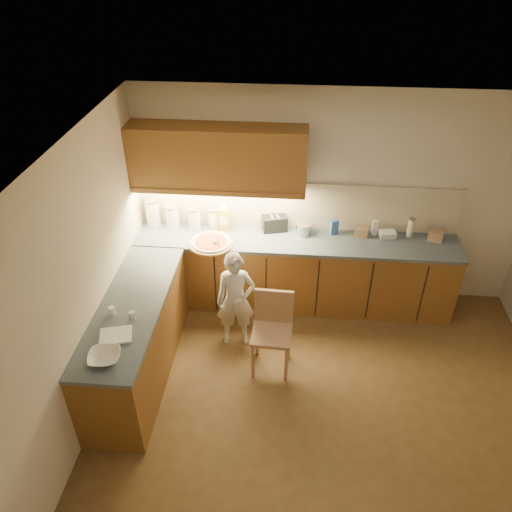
% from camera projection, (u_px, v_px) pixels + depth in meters
% --- Properties ---
extents(room, '(4.54, 4.50, 2.62)m').
position_uv_depth(room, '(344.00, 276.00, 3.94)').
color(room, brown).
rests_on(room, ground).
extents(l_counter, '(3.77, 2.62, 0.92)m').
position_uv_depth(l_counter, '(246.00, 292.00, 5.72)').
color(l_counter, brown).
rests_on(l_counter, ground).
extents(backsplash, '(3.75, 0.02, 0.58)m').
position_uv_depth(backsplash, '(298.00, 206.00, 5.86)').
color(backsplash, beige).
rests_on(backsplash, l_counter).
extents(upper_cabinets, '(1.95, 0.36, 0.73)m').
position_uv_depth(upper_cabinets, '(218.00, 158.00, 5.43)').
color(upper_cabinets, brown).
rests_on(upper_cabinets, ground).
extents(pizza_on_board, '(0.51, 0.51, 0.21)m').
position_uv_depth(pizza_on_board, '(211.00, 243.00, 5.69)').
color(pizza_on_board, tan).
rests_on(pizza_on_board, l_counter).
extents(child, '(0.46, 0.34, 1.16)m').
position_uv_depth(child, '(236.00, 300.00, 5.41)').
color(child, silver).
rests_on(child, ground).
extents(wooden_chair, '(0.42, 0.42, 0.90)m').
position_uv_depth(wooden_chair, '(272.00, 326.00, 5.16)').
color(wooden_chair, tan).
rests_on(wooden_chair, ground).
extents(mixing_bowl, '(0.31, 0.31, 0.07)m').
position_uv_depth(mixing_bowl, '(104.00, 357.00, 4.20)').
color(mixing_bowl, white).
rests_on(mixing_bowl, l_counter).
extents(canister_a, '(0.17, 0.17, 0.35)m').
position_uv_depth(canister_a, '(153.00, 212.00, 5.96)').
color(canister_a, silver).
rests_on(canister_a, l_counter).
extents(canister_b, '(0.16, 0.16, 0.29)m').
position_uv_depth(canister_b, '(172.00, 216.00, 5.95)').
color(canister_b, white).
rests_on(canister_b, l_counter).
extents(canister_c, '(0.15, 0.15, 0.27)m').
position_uv_depth(canister_c, '(194.00, 218.00, 5.92)').
color(canister_c, white).
rests_on(canister_c, l_counter).
extents(canister_d, '(0.16, 0.16, 0.25)m').
position_uv_depth(canister_d, '(214.00, 218.00, 5.95)').
color(canister_d, white).
rests_on(canister_d, l_counter).
extents(oil_jug, '(0.12, 0.10, 0.32)m').
position_uv_depth(oil_jug, '(224.00, 219.00, 5.89)').
color(oil_jug, gold).
rests_on(oil_jug, l_counter).
extents(toaster, '(0.32, 0.23, 0.19)m').
position_uv_depth(toaster, '(275.00, 223.00, 5.91)').
color(toaster, black).
rests_on(toaster, l_counter).
extents(steel_pot, '(0.18, 0.18, 0.14)m').
position_uv_depth(steel_pot, '(303.00, 229.00, 5.85)').
color(steel_pot, '#ABAAAF').
rests_on(steel_pot, l_counter).
extents(blue_box, '(0.11, 0.09, 0.18)m').
position_uv_depth(blue_box, '(334.00, 227.00, 5.85)').
color(blue_box, '#375DA5').
rests_on(blue_box, l_counter).
extents(card_box_a, '(0.16, 0.12, 0.10)m').
position_uv_depth(card_box_a, '(361.00, 232.00, 5.83)').
color(card_box_a, '#957850').
rests_on(card_box_a, l_counter).
extents(white_bottle, '(0.06, 0.06, 0.18)m').
position_uv_depth(white_bottle, '(375.00, 228.00, 5.84)').
color(white_bottle, white).
rests_on(white_bottle, l_counter).
extents(flat_pack, '(0.20, 0.15, 0.07)m').
position_uv_depth(flat_pack, '(387.00, 234.00, 5.81)').
color(flat_pack, white).
rests_on(flat_pack, l_counter).
extents(tall_jar, '(0.08, 0.08, 0.24)m').
position_uv_depth(tall_jar, '(411.00, 227.00, 5.78)').
color(tall_jar, white).
rests_on(tall_jar, l_counter).
extents(card_box_b, '(0.19, 0.16, 0.12)m').
position_uv_depth(card_box_b, '(436.00, 235.00, 5.75)').
color(card_box_b, tan).
rests_on(card_box_b, l_counter).
extents(dough_cloth, '(0.33, 0.29, 0.02)m').
position_uv_depth(dough_cloth, '(116.00, 335.00, 4.45)').
color(dough_cloth, white).
rests_on(dough_cloth, l_counter).
extents(spice_jar_a, '(0.08, 0.08, 0.08)m').
position_uv_depth(spice_jar_a, '(112.00, 311.00, 4.68)').
color(spice_jar_a, white).
rests_on(spice_jar_a, l_counter).
extents(spice_jar_b, '(0.07, 0.07, 0.08)m').
position_uv_depth(spice_jar_b, '(132.00, 316.00, 4.63)').
color(spice_jar_b, silver).
rests_on(spice_jar_b, l_counter).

